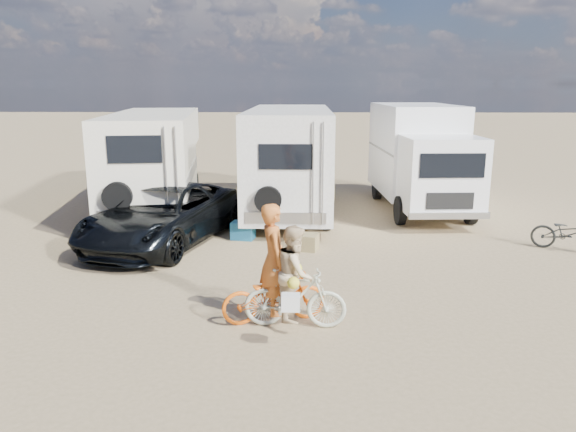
{
  "coord_description": "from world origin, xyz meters",
  "views": [
    {
      "loc": [
        -0.05,
        -10.09,
        4.0
      ],
      "look_at": [
        -0.34,
        1.04,
        1.3
      ],
      "focal_mm": 34.0,
      "sensor_mm": 36.0,
      "label": 1
    }
  ],
  "objects_px": {
    "rider_man": "(274,269)",
    "cooler": "(243,230)",
    "box_truck": "(421,159)",
    "rv_left": "(155,163)",
    "bike_parked": "(569,233)",
    "rv_main": "(289,162)",
    "bike_woman": "(295,298)",
    "bike_man": "(274,296)",
    "crate": "(308,242)",
    "rider_woman": "(295,283)",
    "dark_suv": "(163,215)"
  },
  "relations": [
    {
      "from": "rv_main",
      "to": "rider_man",
      "type": "height_order",
      "value": "rv_main"
    },
    {
      "from": "rider_man",
      "to": "rider_woman",
      "type": "xyz_separation_m",
      "value": [
        0.36,
        -0.22,
        -0.16
      ]
    },
    {
      "from": "crate",
      "to": "cooler",
      "type": "bearing_deg",
      "value": 151.48
    },
    {
      "from": "bike_man",
      "to": "bike_woman",
      "type": "height_order",
      "value": "bike_woman"
    },
    {
      "from": "rv_main",
      "to": "rv_left",
      "type": "distance_m",
      "value": 4.27
    },
    {
      "from": "rider_man",
      "to": "rider_woman",
      "type": "relative_size",
      "value": 1.2
    },
    {
      "from": "bike_man",
      "to": "bike_parked",
      "type": "distance_m",
      "value": 8.21
    },
    {
      "from": "rider_man",
      "to": "rv_left",
      "type": "bearing_deg",
      "value": 11.89
    },
    {
      "from": "rv_main",
      "to": "rider_woman",
      "type": "distance_m",
      "value": 8.5
    },
    {
      "from": "box_truck",
      "to": "bike_man",
      "type": "height_order",
      "value": "box_truck"
    },
    {
      "from": "box_truck",
      "to": "crate",
      "type": "height_order",
      "value": "box_truck"
    },
    {
      "from": "rider_man",
      "to": "rv_main",
      "type": "bearing_deg",
      "value": -15.38
    },
    {
      "from": "rider_woman",
      "to": "box_truck",
      "type": "bearing_deg",
      "value": -20.18
    },
    {
      "from": "rider_woman",
      "to": "rv_main",
      "type": "bearing_deg",
      "value": 5.58
    },
    {
      "from": "dark_suv",
      "to": "bike_woman",
      "type": "distance_m",
      "value": 6.01
    },
    {
      "from": "bike_man",
      "to": "cooler",
      "type": "distance_m",
      "value": 5.25
    },
    {
      "from": "bike_parked",
      "to": "rv_main",
      "type": "bearing_deg",
      "value": 89.71
    },
    {
      "from": "bike_woman",
      "to": "rider_man",
      "type": "relative_size",
      "value": 0.9
    },
    {
      "from": "bike_woman",
      "to": "bike_parked",
      "type": "relative_size",
      "value": 1.0
    },
    {
      "from": "cooler",
      "to": "dark_suv",
      "type": "bearing_deg",
      "value": -157.36
    },
    {
      "from": "bike_man",
      "to": "rider_woman",
      "type": "height_order",
      "value": "rider_woman"
    },
    {
      "from": "rv_left",
      "to": "cooler",
      "type": "xyz_separation_m",
      "value": [
        3.1,
        -3.18,
        -1.33
      ]
    },
    {
      "from": "rv_main",
      "to": "bike_parked",
      "type": "relative_size",
      "value": 4.08
    },
    {
      "from": "bike_man",
      "to": "crate",
      "type": "height_order",
      "value": "bike_man"
    },
    {
      "from": "rv_left",
      "to": "crate",
      "type": "height_order",
      "value": "rv_left"
    },
    {
      "from": "rider_man",
      "to": "cooler",
      "type": "bearing_deg",
      "value": -2.95
    },
    {
      "from": "rv_left",
      "to": "bike_woman",
      "type": "relative_size",
      "value": 4.3
    },
    {
      "from": "box_truck",
      "to": "rider_man",
      "type": "bearing_deg",
      "value": -119.49
    },
    {
      "from": "rv_left",
      "to": "bike_woman",
      "type": "bearing_deg",
      "value": -69.78
    },
    {
      "from": "dark_suv",
      "to": "bike_man",
      "type": "bearing_deg",
      "value": -40.4
    },
    {
      "from": "rv_main",
      "to": "bike_woman",
      "type": "relative_size",
      "value": 4.06
    },
    {
      "from": "cooler",
      "to": "rider_man",
      "type": "bearing_deg",
      "value": -67.49
    },
    {
      "from": "rv_left",
      "to": "bike_man",
      "type": "xyz_separation_m",
      "value": [
        4.18,
        -8.32,
        -1.09
      ]
    },
    {
      "from": "bike_woman",
      "to": "crate",
      "type": "bearing_deg",
      "value": 0.36
    },
    {
      "from": "bike_parked",
      "to": "rider_woman",
      "type": "bearing_deg",
      "value": 153.52
    },
    {
      "from": "rider_man",
      "to": "cooler",
      "type": "relative_size",
      "value": 3.28
    },
    {
      "from": "bike_man",
      "to": "rider_woman",
      "type": "bearing_deg",
      "value": -135.64
    },
    {
      "from": "bike_man",
      "to": "crate",
      "type": "distance_m",
      "value": 4.26
    },
    {
      "from": "box_truck",
      "to": "cooler",
      "type": "distance_m",
      "value": 6.57
    },
    {
      "from": "rider_man",
      "to": "bike_man",
      "type": "bearing_deg",
      "value": -0.0
    },
    {
      "from": "dark_suv",
      "to": "rv_main",
      "type": "bearing_deg",
      "value": 64.78
    },
    {
      "from": "rider_woman",
      "to": "dark_suv",
      "type": "bearing_deg",
      "value": 38.55
    },
    {
      "from": "rider_man",
      "to": "dark_suv",
      "type": "bearing_deg",
      "value": 18.28
    },
    {
      "from": "bike_woman",
      "to": "rider_man",
      "type": "xyz_separation_m",
      "value": [
        -0.36,
        0.22,
        0.44
      ]
    },
    {
      "from": "rv_left",
      "to": "bike_woman",
      "type": "height_order",
      "value": "rv_left"
    },
    {
      "from": "cooler",
      "to": "crate",
      "type": "height_order",
      "value": "cooler"
    },
    {
      "from": "rv_left",
      "to": "bike_parked",
      "type": "relative_size",
      "value": 4.31
    },
    {
      "from": "box_truck",
      "to": "rider_woman",
      "type": "xyz_separation_m",
      "value": [
        -3.92,
        -8.86,
        -0.88
      ]
    },
    {
      "from": "rv_left",
      "to": "rider_man",
      "type": "xyz_separation_m",
      "value": [
        4.18,
        -8.32,
        -0.61
      ]
    },
    {
      "from": "rv_left",
      "to": "box_truck",
      "type": "bearing_deg",
      "value": -5.59
    }
  ]
}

